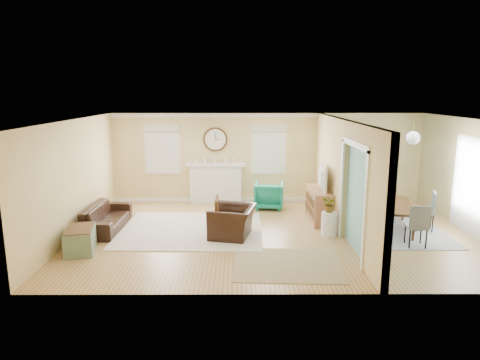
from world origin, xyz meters
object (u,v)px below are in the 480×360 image
at_px(credenza, 319,205).
at_px(dining_table, 392,217).
at_px(sofa, 106,217).
at_px(eames_chair, 233,222).
at_px(green_chair, 269,195).

bearing_deg(credenza, dining_table, -24.69).
relative_size(sofa, credenza, 1.38).
relative_size(sofa, eames_chair, 1.87).
bearing_deg(sofa, green_chair, -65.79).
xyz_separation_m(green_chair, dining_table, (2.78, -1.88, -0.06)).
bearing_deg(dining_table, eames_chair, 110.65).
distance_m(eames_chair, credenza, 2.50).
xyz_separation_m(sofa, eames_chair, (3.02, -0.57, 0.06)).
bearing_deg(dining_table, sofa, 102.41).
bearing_deg(eames_chair, dining_table, 110.34).
bearing_deg(eames_chair, credenza, 132.28).
bearing_deg(sofa, credenza, -82.98).
relative_size(sofa, dining_table, 1.14).
bearing_deg(eames_chair, green_chair, 170.33).
relative_size(sofa, green_chair, 2.48).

